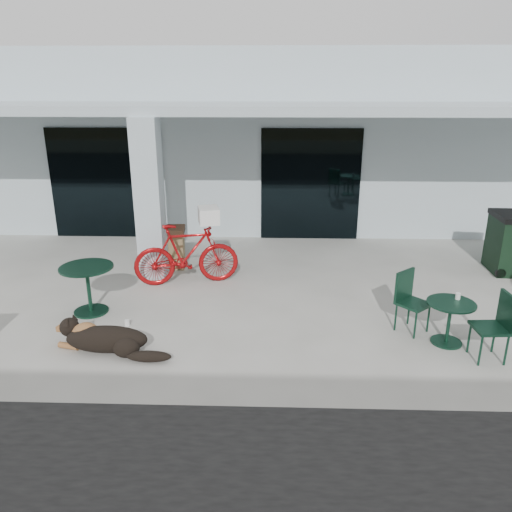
{
  "coord_description": "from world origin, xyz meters",
  "views": [
    {
      "loc": [
        0.87,
        -7.08,
        3.72
      ],
      "look_at": [
        0.62,
        0.69,
        1.0
      ],
      "focal_mm": 35.0,
      "sensor_mm": 36.0,
      "label": 1
    }
  ],
  "objects_px": {
    "bicycle": "(186,254)",
    "wheeled_bin": "(511,243)",
    "cafe_chair_far_a": "(414,303)",
    "dog": "(107,338)",
    "cafe_chair_far_b": "(490,327)",
    "cafe_table_far": "(449,323)",
    "cafe_table_near": "(89,290)",
    "trash_receptacle": "(173,247)"
  },
  "relations": [
    {
      "from": "dog",
      "to": "trash_receptacle",
      "type": "xyz_separation_m",
      "value": [
        0.3,
        3.55,
        0.21
      ]
    },
    {
      "from": "cafe_table_near",
      "to": "trash_receptacle",
      "type": "height_order",
      "value": "trash_receptacle"
    },
    {
      "from": "cafe_table_far",
      "to": "wheeled_bin",
      "type": "xyz_separation_m",
      "value": [
        2.24,
        3.12,
        0.28
      ]
    },
    {
      "from": "wheeled_bin",
      "to": "cafe_chair_far_a",
      "type": "bearing_deg",
      "value": -131.48
    },
    {
      "from": "dog",
      "to": "cafe_chair_far_a",
      "type": "bearing_deg",
      "value": 24.24
    },
    {
      "from": "dog",
      "to": "cafe_table_near",
      "type": "distance_m",
      "value": 1.5
    },
    {
      "from": "cafe_table_far",
      "to": "cafe_chair_far_a",
      "type": "relative_size",
      "value": 0.73
    },
    {
      "from": "cafe_table_near",
      "to": "cafe_chair_far_b",
      "type": "height_order",
      "value": "cafe_chair_far_b"
    },
    {
      "from": "dog",
      "to": "cafe_table_far",
      "type": "height_order",
      "value": "cafe_table_far"
    },
    {
      "from": "cafe_chair_far_a",
      "to": "trash_receptacle",
      "type": "bearing_deg",
      "value": 105.69
    },
    {
      "from": "trash_receptacle",
      "to": "cafe_table_far",
      "type": "bearing_deg",
      "value": -33.44
    },
    {
      "from": "cafe_table_far",
      "to": "cafe_chair_far_a",
      "type": "height_order",
      "value": "cafe_chair_far_a"
    },
    {
      "from": "cafe_chair_far_a",
      "to": "wheeled_bin",
      "type": "distance_m",
      "value": 3.84
    },
    {
      "from": "cafe_table_far",
      "to": "bicycle",
      "type": "bearing_deg",
      "value": 152.61
    },
    {
      "from": "bicycle",
      "to": "wheeled_bin",
      "type": "xyz_separation_m",
      "value": [
        6.52,
        0.9,
        0.01
      ]
    },
    {
      "from": "cafe_table_near",
      "to": "dog",
      "type": "bearing_deg",
      "value": -61.76
    },
    {
      "from": "bicycle",
      "to": "cafe_table_far",
      "type": "height_order",
      "value": "bicycle"
    },
    {
      "from": "bicycle",
      "to": "wheeled_bin",
      "type": "bearing_deg",
      "value": -95.05
    },
    {
      "from": "cafe_table_far",
      "to": "cafe_table_near",
      "type": "bearing_deg",
      "value": 171.3
    },
    {
      "from": "cafe_table_far",
      "to": "cafe_chair_far_a",
      "type": "distance_m",
      "value": 0.59
    },
    {
      "from": "bicycle",
      "to": "cafe_table_near",
      "type": "height_order",
      "value": "bicycle"
    },
    {
      "from": "cafe_table_near",
      "to": "cafe_chair_far_b",
      "type": "relative_size",
      "value": 0.9
    },
    {
      "from": "dog",
      "to": "bicycle",
      "type": "bearing_deg",
      "value": 88.79
    },
    {
      "from": "cafe_chair_far_b",
      "to": "wheeled_bin",
      "type": "distance_m",
      "value": 4.01
    },
    {
      "from": "bicycle",
      "to": "wheeled_bin",
      "type": "relative_size",
      "value": 1.64
    },
    {
      "from": "bicycle",
      "to": "cafe_chair_far_a",
      "type": "height_order",
      "value": "bicycle"
    },
    {
      "from": "dog",
      "to": "cafe_table_far",
      "type": "relative_size",
      "value": 1.94
    },
    {
      "from": "dog",
      "to": "trash_receptacle",
      "type": "relative_size",
      "value": 1.57
    },
    {
      "from": "wheeled_bin",
      "to": "dog",
      "type": "bearing_deg",
      "value": -151.15
    },
    {
      "from": "cafe_table_near",
      "to": "trash_receptacle",
      "type": "bearing_deg",
      "value": 65.96
    },
    {
      "from": "trash_receptacle",
      "to": "wheeled_bin",
      "type": "distance_m",
      "value": 6.97
    },
    {
      "from": "cafe_chair_far_b",
      "to": "cafe_chair_far_a",
      "type": "bearing_deg",
      "value": -137.32
    },
    {
      "from": "dog",
      "to": "cafe_chair_far_b",
      "type": "xyz_separation_m",
      "value": [
        5.42,
        -0.0,
        0.27
      ]
    },
    {
      "from": "cafe_table_near",
      "to": "wheeled_bin",
      "type": "relative_size",
      "value": 0.72
    },
    {
      "from": "cafe_table_far",
      "to": "trash_receptacle",
      "type": "bearing_deg",
      "value": 146.56
    },
    {
      "from": "dog",
      "to": "cafe_chair_far_a",
      "type": "xyz_separation_m",
      "value": [
        4.58,
        0.8,
        0.25
      ]
    },
    {
      "from": "cafe_table_far",
      "to": "cafe_chair_far_b",
      "type": "bearing_deg",
      "value": -47.29
    },
    {
      "from": "bicycle",
      "to": "cafe_table_near",
      "type": "relative_size",
      "value": 2.26
    },
    {
      "from": "cafe_table_near",
      "to": "wheeled_bin",
      "type": "bearing_deg",
      "value": 15.72
    },
    {
      "from": "bicycle",
      "to": "cafe_chair_far_b",
      "type": "relative_size",
      "value": 2.02
    },
    {
      "from": "cafe_chair_far_a",
      "to": "cafe_chair_far_b",
      "type": "relative_size",
      "value": 0.98
    },
    {
      "from": "dog",
      "to": "cafe_chair_far_b",
      "type": "distance_m",
      "value": 5.43
    }
  ]
}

